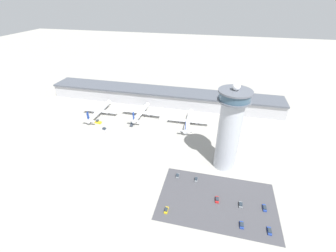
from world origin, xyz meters
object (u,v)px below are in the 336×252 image
(service_truck_fuel, at_px, (105,130))
(car_navy_sedan, at_px, (166,210))
(car_maroon_suv, at_px, (269,231))
(airplane_gate_bravo, at_px, (141,112))
(control_tower, at_px, (229,128))
(car_white_wagon, at_px, (265,208))
(car_red_hatchback, at_px, (217,200))
(car_green_van, at_px, (196,180))
(car_blue_compact, at_px, (242,225))
(airplane_gate_alpha, at_px, (100,111))
(service_truck_baggage, at_px, (98,122))
(airplane_gate_charlie, at_px, (188,121))
(service_truck_catering, at_px, (132,124))
(car_silver_sedan, at_px, (178,176))
(car_grey_coupe, at_px, (241,205))

(service_truck_fuel, height_order, car_navy_sedan, service_truck_fuel)
(service_truck_fuel, distance_m, car_maroon_suv, 136.26)
(airplane_gate_bravo, bearing_deg, car_maroon_suv, -44.31)
(control_tower, bearing_deg, car_white_wagon, -54.27)
(car_white_wagon, xyz_separation_m, car_navy_sedan, (-50.98, -13.47, 0.03))
(car_maroon_suv, height_order, car_red_hatchback, car_red_hatchback)
(car_green_van, height_order, car_blue_compact, car_green_van)
(airplane_gate_alpha, relative_size, car_green_van, 10.02)
(airplane_gate_alpha, height_order, car_maroon_suv, airplane_gate_alpha)
(car_white_wagon, height_order, car_blue_compact, car_white_wagon)
(service_truck_baggage, height_order, car_navy_sedan, service_truck_baggage)
(airplane_gate_charlie, bearing_deg, control_tower, -56.41)
(service_truck_catering, height_order, car_navy_sedan, service_truck_catering)
(airplane_gate_bravo, relative_size, car_white_wagon, 7.78)
(service_truck_catering, relative_size, service_truck_baggage, 1.17)
(control_tower, relative_size, car_blue_compact, 13.82)
(car_silver_sedan, relative_size, car_navy_sedan, 0.98)
(airplane_gate_bravo, height_order, car_silver_sedan, airplane_gate_bravo)
(airplane_gate_bravo, relative_size, car_blue_compact, 8.72)
(control_tower, relative_size, airplane_gate_charlie, 1.55)
(service_truck_catering, distance_m, car_maroon_suv, 129.35)
(airplane_gate_bravo, height_order, airplane_gate_charlie, airplane_gate_bravo)
(airplane_gate_bravo, height_order, car_blue_compact, airplane_gate_bravo)
(airplane_gate_bravo, xyz_separation_m, car_grey_coupe, (85.94, -83.60, -3.67))
(airplane_gate_bravo, relative_size, service_truck_catering, 5.07)
(car_grey_coupe, xyz_separation_m, car_silver_sedan, (-37.82, 13.94, 0.04))
(car_blue_compact, bearing_deg, car_white_wagon, 47.27)
(car_green_van, xyz_separation_m, car_navy_sedan, (-12.63, -26.08, -0.01))
(airplane_gate_bravo, relative_size, car_red_hatchback, 7.99)
(service_truck_baggage, xyz_separation_m, car_maroon_suv, (132.00, -76.06, -0.53))
(airplane_gate_alpha, bearing_deg, control_tower, -21.96)
(airplane_gate_alpha, xyz_separation_m, car_white_wagon, (137.18, -77.30, -3.46))
(control_tower, xyz_separation_m, car_white_wagon, (22.28, -30.97, -28.38))
(car_navy_sedan, bearing_deg, car_red_hatchback, 27.14)
(car_grey_coupe, relative_size, car_red_hatchback, 0.92)
(service_truck_fuel, distance_m, car_navy_sedan, 94.06)
(service_truck_fuel, bearing_deg, airplane_gate_charlie, 22.33)
(car_green_van, xyz_separation_m, car_blue_compact, (25.96, -26.03, -0.04))
(car_navy_sedan, bearing_deg, control_tower, 57.15)
(service_truck_catering, distance_m, service_truck_fuel, 23.45)
(airplane_gate_charlie, relative_size, car_grey_coupe, 8.93)
(service_truck_catering, xyz_separation_m, car_white_wagon, (101.11, -66.25, -0.32))
(airplane_gate_alpha, distance_m, service_truck_baggage, 16.29)
(service_truck_catering, bearing_deg, car_red_hatchback, -41.15)
(airplane_gate_alpha, relative_size, airplane_gate_charlie, 1.11)
(car_grey_coupe, bearing_deg, control_tower, 107.33)
(airplane_gate_charlie, distance_m, car_white_wagon, 94.91)
(car_blue_compact, bearing_deg, service_truck_baggage, 147.52)
(airplane_gate_charlie, height_order, car_silver_sedan, airplane_gate_charlie)
(airplane_gate_alpha, bearing_deg, service_truck_catering, -17.04)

